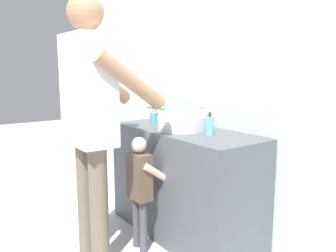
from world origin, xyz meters
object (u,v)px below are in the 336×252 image
at_px(toothbrush_cup, 154,118).
at_px(adult_parent, 91,107).
at_px(soap_bottle, 210,126).
at_px(child_toddler, 140,183).

relative_size(toothbrush_cup, adult_parent, 0.11).
bearing_deg(toothbrush_cup, soap_bottle, 2.63).
xyz_separation_m(soap_bottle, child_toddler, (-0.28, -0.42, -0.42)).
relative_size(toothbrush_cup, soap_bottle, 1.25).
xyz_separation_m(toothbrush_cup, soap_bottle, (0.67, 0.03, 0.01)).
bearing_deg(adult_parent, child_toddler, 77.50).
height_order(toothbrush_cup, soap_bottle, toothbrush_cup).
height_order(soap_bottle, adult_parent, adult_parent).
bearing_deg(child_toddler, soap_bottle, 56.15).
bearing_deg(toothbrush_cup, adult_parent, -66.21).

